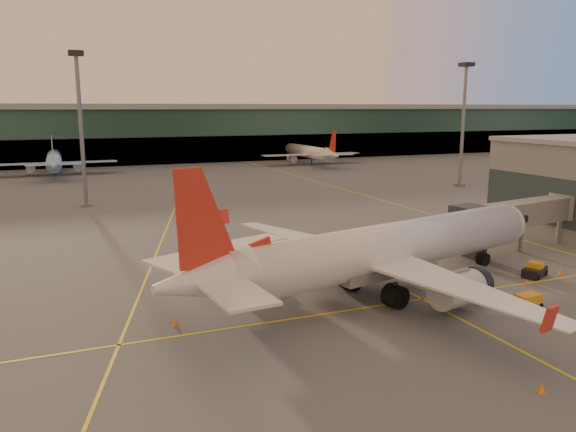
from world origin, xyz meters
name	(u,v)px	position (x,y,z in m)	size (l,w,h in m)	color
ground	(406,328)	(0.00, 0.00, 0.00)	(600.00, 600.00, 0.00)	#4C4F54
taxi_markings	(187,225)	(-7.32, 44.49, 0.01)	(100.12, 173.00, 0.01)	gold
terminal	(142,134)	(0.00, 141.79, 8.76)	(400.00, 20.00, 17.60)	#19382D
mast_west_near	(80,118)	(-20.00, 66.00, 14.86)	(2.40, 2.40, 25.60)	slate
mast_east_near	(464,116)	(55.00, 62.00, 14.86)	(2.40, 2.40, 25.60)	slate
main_airplane	(381,251)	(2.01, 7.21, 4.10)	(41.34, 37.63, 12.62)	white
jet_bridge	(529,215)	(26.60, 14.82, 4.25)	(21.09, 6.62, 6.13)	slate
catering_truck	(250,263)	(-8.40, 12.45, 2.75)	(6.78, 4.54, 4.85)	#A02516
gpu_cart	(528,302)	(11.80, -0.29, 0.62)	(2.26, 1.48, 1.26)	orange
pushback_tug	(535,271)	(19.35, 6.38, 0.61)	(3.27, 2.57, 1.49)	black
cone_nose	(561,272)	(22.34, 5.94, 0.28)	(0.46, 0.46, 0.59)	orange
cone_tail	(175,323)	(-16.31, 7.06, 0.27)	(0.45, 0.45, 0.57)	orange
cone_wing_right	(542,388)	(1.73, -11.44, 0.28)	(0.46, 0.46, 0.59)	orange
cone_wing_left	(282,246)	(0.24, 26.46, 0.29)	(0.48, 0.48, 0.61)	orange
cone_fwd	(527,282)	(16.56, 4.64, 0.27)	(0.44, 0.44, 0.55)	orange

